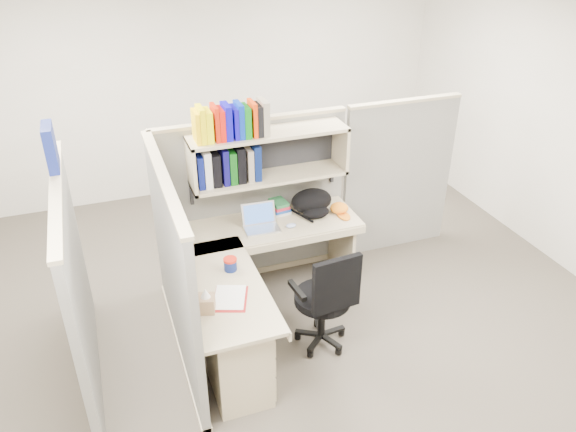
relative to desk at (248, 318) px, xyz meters
name	(u,v)px	position (x,y,z in m)	size (l,w,h in m)	color
ground	(285,327)	(0.41, 0.29, -0.44)	(6.00, 6.00, 0.00)	#37322A
room_shell	(285,158)	(0.41, 0.29, 1.18)	(6.00, 6.00, 6.00)	beige
cubicle	(227,221)	(0.04, 0.74, 0.47)	(3.79, 1.84, 1.95)	#5D5D58
desk	(248,318)	(0.00, 0.00, 0.00)	(1.74, 1.75, 0.73)	tan
laptop	(261,219)	(0.37, 0.79, 0.40)	(0.30, 0.30, 0.22)	silver
backpack	(314,203)	(0.90, 0.89, 0.41)	(0.39, 0.30, 0.23)	black
orange_cap	(339,208)	(1.14, 0.84, 0.34)	(0.17, 0.20, 0.09)	orange
snack_canister	(230,264)	(-0.06, 0.27, 0.35)	(0.11, 0.11, 0.11)	navy
tissue_box	(206,300)	(-0.34, -0.16, 0.39)	(0.12, 0.12, 0.19)	#A17F5B
mouse	(291,225)	(0.63, 0.73, 0.31)	(0.09, 0.06, 0.04)	#9AACDB
paper_cup	(259,213)	(0.41, 1.00, 0.34)	(0.07, 0.07, 0.10)	white
book_stack	(279,206)	(0.62, 1.06, 0.34)	(0.16, 0.22, 0.11)	gray
loose_paper	(230,297)	(-0.15, -0.07, 0.29)	(0.22, 0.30, 0.00)	white
task_chair	(324,313)	(0.63, -0.05, -0.09)	(0.52, 0.49, 0.97)	black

